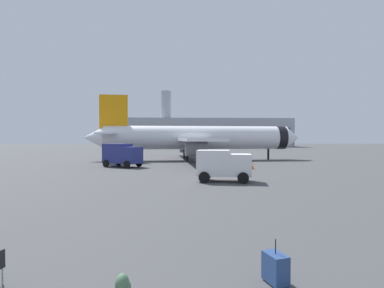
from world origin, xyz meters
The scene contains 10 objects.
airplane_at_gate centered at (3.04, 47.08, 3.66)m, with size 35.75×32.24×10.50m.
service_truck centered at (-7.07, 35.80, 1.61)m, with size 5.24×4.38×2.90m.
cargo_van centered at (3.58, 22.38, 1.45)m, with size 4.70×3.03×2.60m.
safety_cone_near centered at (8.61, 32.46, 0.34)m, with size 0.44×0.44×0.69m.
safety_cone_mid centered at (10.83, 44.62, 0.32)m, with size 0.44×0.44×0.66m.
safety_cone_far centered at (9.91, 54.03, 0.32)m, with size 0.44×0.44×0.66m.
safety_cone_outer centered at (-6.41, 35.28, 0.39)m, with size 0.44×0.44×0.79m.
rolling_suitcase centered at (2.11, 4.78, 0.39)m, with size 0.56×0.73×1.10m.
traveller_backpack centered at (-1.54, 4.45, 0.23)m, with size 0.36×0.40×0.48m.
terminal_building centered at (9.84, 129.17, 6.17)m, with size 77.50×17.49×24.01m.
Camera 1 is at (-0.32, -2.46, 3.56)m, focal length 28.36 mm.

